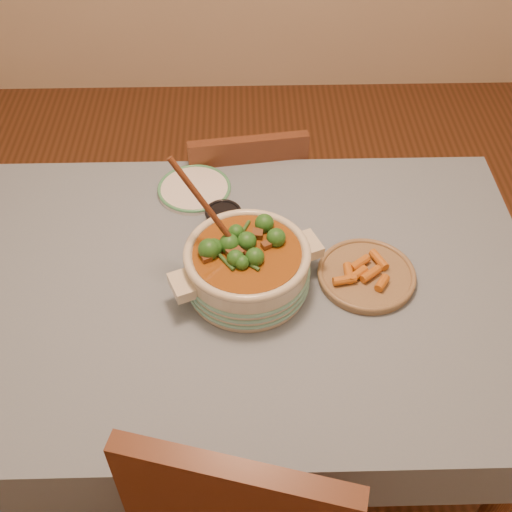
{
  "coord_description": "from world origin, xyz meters",
  "views": [
    {
      "loc": [
        0.04,
        -1.15,
        2.05
      ],
      "look_at": [
        0.07,
        -0.01,
        0.87
      ],
      "focal_mm": 45.0,
      "sensor_mm": 36.0,
      "label": 1
    }
  ],
  "objects_px": {
    "condiment_bowl": "(223,217)",
    "fried_plate": "(367,274)",
    "white_plate": "(194,189)",
    "dining_table": "(231,305)",
    "chair_far": "(245,204)",
    "stew_casserole": "(247,264)"
  },
  "relations": [
    {
      "from": "condiment_bowl",
      "to": "fried_plate",
      "type": "relative_size",
      "value": 0.4
    },
    {
      "from": "condiment_bowl",
      "to": "fried_plate",
      "type": "xyz_separation_m",
      "value": [
        0.39,
        -0.22,
        -0.01
      ]
    },
    {
      "from": "condiment_bowl",
      "to": "white_plate",
      "type": "bearing_deg",
      "value": 120.93
    },
    {
      "from": "dining_table",
      "to": "chair_far",
      "type": "height_order",
      "value": "chair_far"
    },
    {
      "from": "white_plate",
      "to": "fried_plate",
      "type": "height_order",
      "value": "fried_plate"
    },
    {
      "from": "dining_table",
      "to": "fried_plate",
      "type": "height_order",
      "value": "fried_plate"
    },
    {
      "from": "white_plate",
      "to": "chair_far",
      "type": "xyz_separation_m",
      "value": [
        0.16,
        0.25,
        -0.29
      ]
    },
    {
      "from": "condiment_bowl",
      "to": "fried_plate",
      "type": "height_order",
      "value": "condiment_bowl"
    },
    {
      "from": "dining_table",
      "to": "stew_casserole",
      "type": "distance_m",
      "value": 0.18
    },
    {
      "from": "stew_casserole",
      "to": "condiment_bowl",
      "type": "distance_m",
      "value": 0.25
    },
    {
      "from": "dining_table",
      "to": "fried_plate",
      "type": "bearing_deg",
      "value": 1.55
    },
    {
      "from": "dining_table",
      "to": "white_plate",
      "type": "bearing_deg",
      "value": 106.15
    },
    {
      "from": "dining_table",
      "to": "stew_casserole",
      "type": "relative_size",
      "value": 4.03
    },
    {
      "from": "stew_casserole",
      "to": "dining_table",
      "type": "bearing_deg",
      "value": 169.73
    },
    {
      "from": "stew_casserole",
      "to": "condiment_bowl",
      "type": "relative_size",
      "value": 3.62
    },
    {
      "from": "fried_plate",
      "to": "chair_far",
      "type": "xyz_separation_m",
      "value": [
        -0.32,
        0.63,
        -0.3
      ]
    },
    {
      "from": "dining_table",
      "to": "condiment_bowl",
      "type": "distance_m",
      "value": 0.26
    },
    {
      "from": "dining_table",
      "to": "condiment_bowl",
      "type": "relative_size",
      "value": 14.59
    },
    {
      "from": "stew_casserole",
      "to": "fried_plate",
      "type": "bearing_deg",
      "value": 3.29
    },
    {
      "from": "condiment_bowl",
      "to": "chair_far",
      "type": "distance_m",
      "value": 0.52
    },
    {
      "from": "stew_casserole",
      "to": "chair_far",
      "type": "xyz_separation_m",
      "value": [
        -0.0,
        0.65,
        -0.36
      ]
    },
    {
      "from": "dining_table",
      "to": "white_plate",
      "type": "height_order",
      "value": "white_plate"
    }
  ]
}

